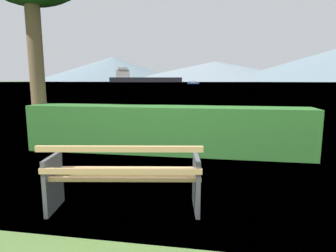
% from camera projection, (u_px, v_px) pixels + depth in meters
% --- Properties ---
extents(ground_plane, '(1400.00, 1400.00, 0.00)m').
position_uv_depth(ground_plane, '(126.00, 209.00, 3.49)').
color(ground_plane, '#4C6B33').
extents(water_surface, '(620.00, 620.00, 0.00)m').
position_uv_depth(water_surface, '(215.00, 82.00, 304.72)').
color(water_surface, '#7A99A8').
rests_on(water_surface, ground_plane).
extents(park_bench, '(1.88, 0.84, 0.87)m').
position_uv_depth(park_bench, '(124.00, 177.00, 3.36)').
color(park_bench, tan).
rests_on(park_bench, ground_plane).
extents(hedge_row, '(6.13, 0.73, 1.02)m').
position_uv_depth(hedge_row, '(165.00, 130.00, 6.16)').
color(hedge_row, '#2D6B28').
rests_on(hedge_row, ground_plane).
extents(cargo_ship_large, '(81.84, 31.91, 16.50)m').
position_uv_depth(cargo_ship_large, '(140.00, 78.00, 321.59)').
color(cargo_ship_large, '#232328').
rests_on(cargo_ship_large, water_surface).
extents(sailboat_mid, '(6.03, 2.07, 1.56)m').
position_uv_depth(sailboat_mid, '(193.00, 83.00, 147.58)').
color(sailboat_mid, '#335693').
rests_on(sailboat_mid, water_surface).
extents(distant_hills, '(808.83, 467.78, 58.99)m').
position_uv_depth(distant_hills, '(234.00, 68.00, 558.94)').
color(distant_hills, slate).
rests_on(distant_hills, ground_plane).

